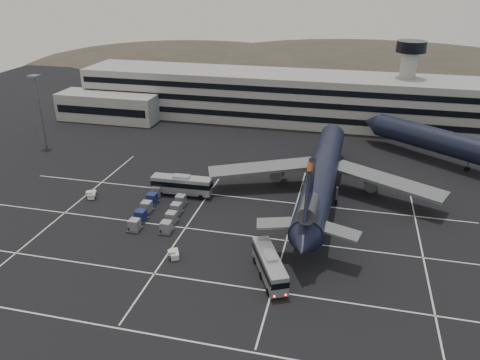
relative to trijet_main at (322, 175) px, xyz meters
The scene contains 12 objects.
ground 27.08m from the trijet_main, 127.86° to the right, with size 260.00×260.00×0.00m, color black.
lane_markings 25.95m from the trijet_main, 127.17° to the right, with size 90.00×55.62×0.01m.
terminal 53.76m from the trijet_main, 111.00° to the left, with size 125.00×26.00×24.00m.
hills 150.03m from the trijet_main, 89.35° to the left, with size 352.00×180.00×44.00m.
lightpole_left 72.97m from the trijet_main, 168.88° to the left, with size 2.40×2.40×18.28m.
trijet_main is the anchor object (origin of this frame).
trijet_far 38.46m from the trijet_main, 33.79° to the left, with size 49.50×39.52×18.08m.
bus_near 28.34m from the trijet_main, 100.83° to the right, with size 7.25×11.41×4.02m.
bus_far 27.89m from the trijet_main, behind, with size 12.28×3.42×4.31m.
tug_a 45.81m from the trijet_main, 167.19° to the right, with size 2.26×2.83×1.60m.
tug_b 33.79m from the trijet_main, 128.49° to the right, with size 2.30×2.70×1.50m.
uld_cluster 32.06m from the trijet_main, 154.93° to the right, with size 9.58×16.38×2.12m.
Camera 1 is at (20.21, -63.59, 42.17)m, focal length 35.00 mm.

